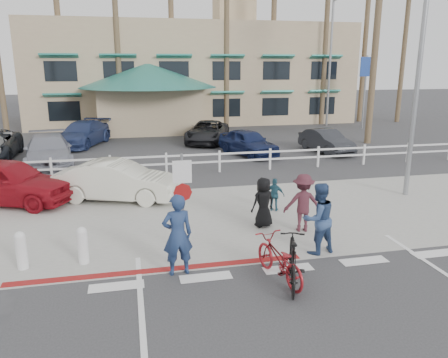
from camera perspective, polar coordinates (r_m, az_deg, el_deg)
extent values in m
plane|color=#333335|center=(10.28, 9.56, -13.01)|extent=(140.00, 140.00, 0.00)
cube|color=#333335|center=(8.72, 14.69, -18.77)|extent=(12.00, 16.00, 0.01)
cube|color=gray|center=(14.19, 2.82, -4.82)|extent=(22.00, 7.00, 0.01)
cube|color=#333335|center=(17.91, -0.52, -0.65)|extent=(40.00, 5.00, 0.01)
cube|color=#333335|center=(27.06, -4.69, 4.56)|extent=(50.00, 16.00, 0.01)
cube|color=maroon|center=(10.72, -8.35, -11.68)|extent=(7.00, 0.25, 0.02)
imported|color=maroon|center=(10.07, 7.18, -10.39)|extent=(1.04, 1.99, 0.99)
imported|color=navy|center=(10.13, -6.09, -7.27)|extent=(0.75, 0.54, 1.94)
imported|color=black|center=(9.84, 8.94, -10.59)|extent=(1.12, 1.98, 1.15)
imported|color=navy|center=(11.45, 12.21, -5.07)|extent=(1.05, 0.90, 1.88)
imported|color=#471E27|center=(12.89, 10.27, -3.08)|extent=(1.21, 0.84, 1.72)
imported|color=#224E60|center=(14.59, 6.63, -2.07)|extent=(0.71, 0.56, 1.12)
imported|color=black|center=(13.10, 5.16, -3.06)|extent=(0.85, 0.68, 1.52)
imported|color=silver|center=(16.08, -13.73, -0.24)|extent=(4.59, 2.89, 1.43)
imported|color=maroon|center=(17.00, -26.51, -0.28)|extent=(5.08, 3.57, 1.61)
imported|color=gray|center=(22.49, -21.96, 3.40)|extent=(2.90, 5.44, 1.50)
imported|color=#131E48|center=(23.63, 3.17, 4.81)|extent=(2.90, 4.39, 1.39)
imported|color=#25262B|center=(24.98, 13.19, 4.85)|extent=(1.91, 4.02, 1.27)
imported|color=navy|center=(27.74, -17.98, 5.66)|extent=(3.59, 5.40, 1.45)
imported|color=black|center=(27.47, -2.19, 6.17)|extent=(3.78, 5.31, 1.34)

